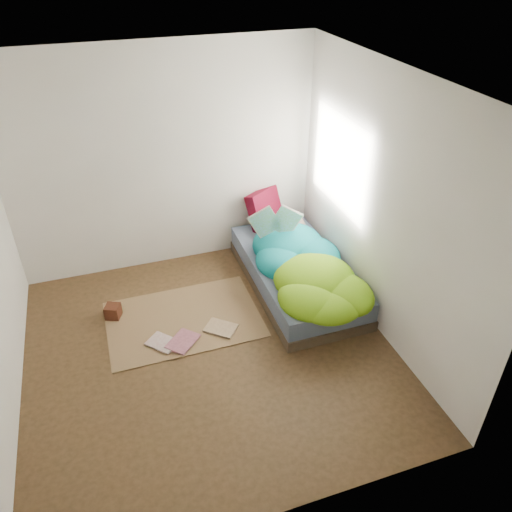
{
  "coord_description": "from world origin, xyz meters",
  "views": [
    {
      "loc": [
        -0.72,
        -3.55,
        3.53
      ],
      "look_at": [
        0.74,
        0.75,
        0.5
      ],
      "focal_mm": 35.0,
      "sensor_mm": 36.0,
      "label": 1
    }
  ],
  "objects_px": {
    "wooden_box": "(113,311)",
    "open_book": "(276,214)",
    "floor_book_b": "(173,338)",
    "bed": "(296,274)",
    "pillow_magenta": "(265,209)",
    "floor_book_a": "(156,350)"
  },
  "relations": [
    {
      "from": "bed",
      "to": "wooden_box",
      "type": "bearing_deg",
      "value": 177.06
    },
    {
      "from": "pillow_magenta",
      "to": "floor_book_a",
      "type": "relative_size",
      "value": 1.58
    },
    {
      "from": "bed",
      "to": "pillow_magenta",
      "type": "bearing_deg",
      "value": 94.44
    },
    {
      "from": "wooden_box",
      "to": "open_book",
      "type": "bearing_deg",
      "value": 5.53
    },
    {
      "from": "floor_book_b",
      "to": "floor_book_a",
      "type": "bearing_deg",
      "value": -105.66
    },
    {
      "from": "floor_book_a",
      "to": "floor_book_b",
      "type": "relative_size",
      "value": 0.92
    },
    {
      "from": "open_book",
      "to": "floor_book_b",
      "type": "bearing_deg",
      "value": -139.86
    },
    {
      "from": "pillow_magenta",
      "to": "open_book",
      "type": "distance_m",
      "value": 0.67
    },
    {
      "from": "pillow_magenta",
      "to": "wooden_box",
      "type": "xyz_separation_m",
      "value": [
        -2.0,
        -0.8,
        -0.49
      ]
    },
    {
      "from": "open_book",
      "to": "floor_book_a",
      "type": "height_order",
      "value": "open_book"
    },
    {
      "from": "bed",
      "to": "floor_book_a",
      "type": "height_order",
      "value": "bed"
    },
    {
      "from": "bed",
      "to": "floor_book_b",
      "type": "xyz_separation_m",
      "value": [
        -1.54,
        -0.45,
        -0.14
      ]
    },
    {
      "from": "open_book",
      "to": "wooden_box",
      "type": "relative_size",
      "value": 3.37
    },
    {
      "from": "wooden_box",
      "to": "floor_book_b",
      "type": "xyz_separation_m",
      "value": [
        0.53,
        -0.55,
        -0.06
      ]
    },
    {
      "from": "open_book",
      "to": "wooden_box",
      "type": "xyz_separation_m",
      "value": [
        -1.91,
        -0.18,
        -0.74
      ]
    },
    {
      "from": "pillow_magenta",
      "to": "open_book",
      "type": "height_order",
      "value": "open_book"
    },
    {
      "from": "open_book",
      "to": "floor_book_b",
      "type": "relative_size",
      "value": 1.53
    },
    {
      "from": "bed",
      "to": "wooden_box",
      "type": "height_order",
      "value": "bed"
    },
    {
      "from": "bed",
      "to": "floor_book_b",
      "type": "distance_m",
      "value": 1.61
    },
    {
      "from": "floor_book_b",
      "to": "open_book",
      "type": "bearing_deg",
      "value": 73.54
    },
    {
      "from": "pillow_magenta",
      "to": "wooden_box",
      "type": "relative_size",
      "value": 3.2
    },
    {
      "from": "pillow_magenta",
      "to": "floor_book_b",
      "type": "bearing_deg",
      "value": -169.52
    }
  ]
}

